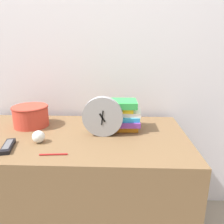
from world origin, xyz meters
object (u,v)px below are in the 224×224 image
Objects in this scene: book_stack at (121,116)px; basket at (31,115)px; tv_remote at (8,146)px; crumpled_paper_ball at (38,137)px; desk_clock at (103,117)px; pen at (53,154)px.

book_stack reaches higher than basket.
tv_remote is 0.15m from crumpled_paper_ball.
desk_clock is 1.73× the size of pen.
tv_remote is at bearing -158.42° from desk_clock.
desk_clock is at bearing -17.13° from basket.
pen is at bearing -56.48° from basket.
basket is at bearing 118.91° from crumpled_paper_ball.
book_stack is 0.48m from pen.
tv_remote is at bearing -149.55° from crumpled_paper_ball.
pen is at bearing -130.73° from book_stack.
book_stack is at bearing -2.71° from basket.
desk_clock is 0.86× the size of book_stack.
crumpled_paper_ball is 0.50× the size of pen.
tv_remote is at bearing -151.85° from book_stack.
crumpled_paper_ball is at bearing -61.09° from basket.
pen is (-0.21, -0.24, -0.11)m from desk_clock.
desk_clock is 1.01× the size of basket.
book_stack is 0.63m from tv_remote.
desk_clock is 1.39× the size of tv_remote.
tv_remote is at bearing 165.73° from pen.
crumpled_paper_ball is (0.13, 0.07, 0.02)m from tv_remote.
tv_remote is (-0.55, -0.29, -0.07)m from book_stack.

